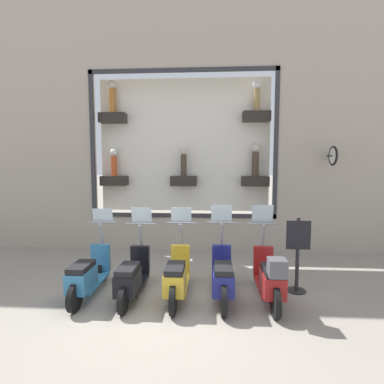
{
  "coord_description": "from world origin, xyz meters",
  "views": [
    {
      "loc": [
        -4.95,
        -0.79,
        2.46
      ],
      "look_at": [
        1.71,
        -0.37,
        1.83
      ],
      "focal_mm": 28.0,
      "sensor_mm": 36.0,
      "label": 1
    }
  ],
  "objects_px": {
    "scooter_navy_1": "(223,277)",
    "scooter_teal_4": "(88,275)",
    "scooter_black_3": "(132,276)",
    "scooter_red_0": "(270,277)",
    "scooter_yellow_2": "(177,276)",
    "shop_sign_post": "(298,253)"
  },
  "relations": [
    {
      "from": "scooter_red_0",
      "to": "scooter_yellow_2",
      "type": "height_order",
      "value": "scooter_red_0"
    },
    {
      "from": "scooter_red_0",
      "to": "scooter_teal_4",
      "type": "relative_size",
      "value": 1.0
    },
    {
      "from": "scooter_red_0",
      "to": "scooter_yellow_2",
      "type": "bearing_deg",
      "value": 87.98
    },
    {
      "from": "scooter_navy_1",
      "to": "shop_sign_post",
      "type": "xyz_separation_m",
      "value": [
        0.48,
        -1.44,
        0.32
      ]
    },
    {
      "from": "scooter_navy_1",
      "to": "shop_sign_post",
      "type": "distance_m",
      "value": 1.55
    },
    {
      "from": "scooter_navy_1",
      "to": "scooter_teal_4",
      "type": "relative_size",
      "value": 1.01
    },
    {
      "from": "scooter_black_3",
      "to": "shop_sign_post",
      "type": "distance_m",
      "value": 3.15
    },
    {
      "from": "scooter_yellow_2",
      "to": "scooter_teal_4",
      "type": "bearing_deg",
      "value": 90.1
    },
    {
      "from": "scooter_red_0",
      "to": "scooter_black_3",
      "type": "xyz_separation_m",
      "value": [
        0.05,
        2.47,
        -0.06
      ]
    },
    {
      "from": "scooter_red_0",
      "to": "scooter_navy_1",
      "type": "relative_size",
      "value": 1.0
    },
    {
      "from": "scooter_teal_4",
      "to": "scooter_black_3",
      "type": "bearing_deg",
      "value": -90.12
    },
    {
      "from": "scooter_red_0",
      "to": "shop_sign_post",
      "type": "bearing_deg",
      "value": -49.02
    },
    {
      "from": "scooter_teal_4",
      "to": "shop_sign_post",
      "type": "distance_m",
      "value": 3.96
    },
    {
      "from": "scooter_black_3",
      "to": "scooter_teal_4",
      "type": "bearing_deg",
      "value": 89.88
    },
    {
      "from": "scooter_teal_4",
      "to": "shop_sign_post",
      "type": "xyz_separation_m",
      "value": [
        0.48,
        -3.91,
        0.34
      ]
    },
    {
      "from": "shop_sign_post",
      "to": "scooter_yellow_2",
      "type": "bearing_deg",
      "value": 102.0
    },
    {
      "from": "scooter_navy_1",
      "to": "scooter_teal_4",
      "type": "xyz_separation_m",
      "value": [
        -0.01,
        2.47,
        -0.02
      ]
    },
    {
      "from": "scooter_black_3",
      "to": "shop_sign_post",
      "type": "xyz_separation_m",
      "value": [
        0.49,
        -3.09,
        0.35
      ]
    },
    {
      "from": "scooter_black_3",
      "to": "scooter_red_0",
      "type": "bearing_deg",
      "value": -91.24
    },
    {
      "from": "shop_sign_post",
      "to": "scooter_navy_1",
      "type": "bearing_deg",
      "value": 108.28
    },
    {
      "from": "scooter_yellow_2",
      "to": "scooter_teal_4",
      "type": "xyz_separation_m",
      "value": [
        -0.0,
        1.65,
        -0.01
      ]
    },
    {
      "from": "scooter_black_3",
      "to": "scooter_teal_4",
      "type": "distance_m",
      "value": 0.82
    }
  ]
}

